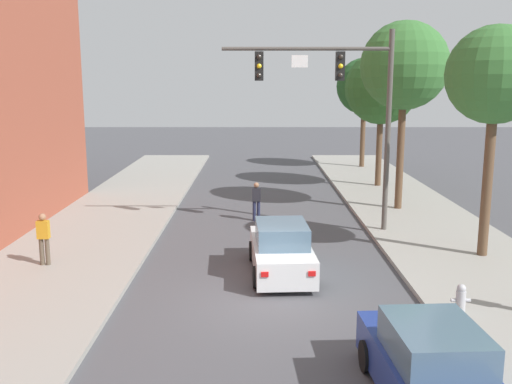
# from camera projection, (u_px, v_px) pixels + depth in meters

# --- Properties ---
(ground_plane) EXTENTS (120.00, 120.00, 0.00)m
(ground_plane) POSITION_uv_depth(u_px,v_px,m) (269.00, 302.00, 15.37)
(ground_plane) COLOR #4C4C51
(sidewalk_left) EXTENTS (5.00, 60.00, 0.15)m
(sidewalk_left) POSITION_uv_depth(u_px,v_px,m) (25.00, 299.00, 15.35)
(sidewalk_left) COLOR #99968E
(sidewalk_left) RESTS_ON ground
(sidewalk_right) EXTENTS (5.00, 60.00, 0.15)m
(sidewalk_right) POSITION_uv_depth(u_px,v_px,m) (512.00, 299.00, 15.37)
(sidewalk_right) COLOR #99968E
(sidewalk_right) RESTS_ON ground
(traffic_signal_mast) EXTENTS (6.30, 0.38, 7.50)m
(traffic_signal_mast) POSITION_uv_depth(u_px,v_px,m) (341.00, 94.00, 21.35)
(traffic_signal_mast) COLOR #514C47
(traffic_signal_mast) RESTS_ON sidewalk_right
(car_lead_white) EXTENTS (2.00, 4.32, 1.60)m
(car_lead_white) POSITION_uv_depth(u_px,v_px,m) (281.00, 250.00, 17.54)
(car_lead_white) COLOR silver
(car_lead_white) RESTS_ON ground
(car_following_blue) EXTENTS (2.01, 4.32, 1.60)m
(car_following_blue) POSITION_uv_depth(u_px,v_px,m) (430.00, 369.00, 10.30)
(car_following_blue) COLOR navy
(car_following_blue) RESTS_ON ground
(pedestrian_sidewalk_left_walker) EXTENTS (0.36, 0.22, 1.64)m
(pedestrian_sidewalk_left_walker) POSITION_uv_depth(u_px,v_px,m) (43.00, 236.00, 17.82)
(pedestrian_sidewalk_left_walker) COLOR brown
(pedestrian_sidewalk_left_walker) RESTS_ON sidewalk_left
(pedestrian_crossing_road) EXTENTS (0.36, 0.22, 1.64)m
(pedestrian_crossing_road) POSITION_uv_depth(u_px,v_px,m) (256.00, 200.00, 24.14)
(pedestrian_crossing_road) COLOR #232847
(pedestrian_crossing_road) RESTS_ON ground
(fire_hydrant) EXTENTS (0.48, 0.24, 0.72)m
(fire_hydrant) POSITION_uv_depth(u_px,v_px,m) (460.00, 298.00, 14.25)
(fire_hydrant) COLOR #B2B2B7
(fire_hydrant) RESTS_ON sidewalk_right
(street_tree_nearest) EXTENTS (3.08, 3.08, 7.37)m
(street_tree_nearest) POSITION_uv_depth(u_px,v_px,m) (495.00, 76.00, 17.96)
(street_tree_nearest) COLOR brown
(street_tree_nearest) RESTS_ON sidewalk_right
(street_tree_second) EXTENTS (3.82, 3.82, 8.21)m
(street_tree_second) POSITION_uv_depth(u_px,v_px,m) (404.00, 66.00, 24.89)
(street_tree_second) COLOR brown
(street_tree_second) RESTS_ON sidewalk_right
(street_tree_third) EXTENTS (3.92, 3.92, 7.26)m
(street_tree_third) POSITION_uv_depth(u_px,v_px,m) (381.00, 88.00, 30.80)
(street_tree_third) COLOR brown
(street_tree_third) RESTS_ON sidewalk_right
(street_tree_farthest) EXTENTS (3.67, 3.67, 7.16)m
(street_tree_farthest) POSITION_uv_depth(u_px,v_px,m) (364.00, 87.00, 37.84)
(street_tree_farthest) COLOR brown
(street_tree_farthest) RESTS_ON sidewalk_right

